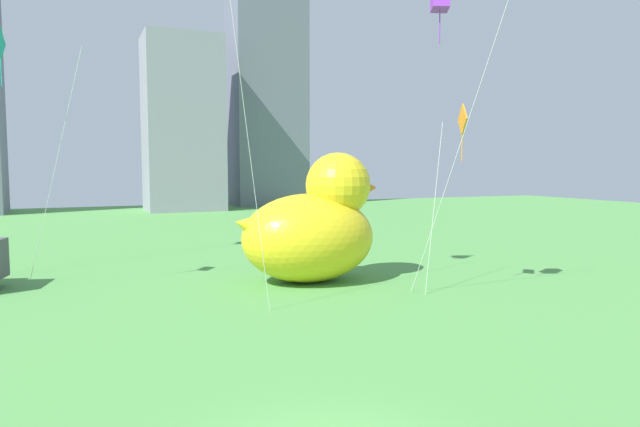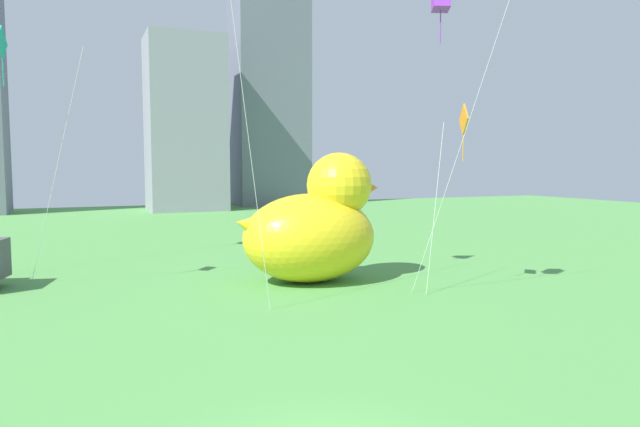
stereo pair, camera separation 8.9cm
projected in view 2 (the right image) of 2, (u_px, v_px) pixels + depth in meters
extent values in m
ellipsoid|color=yellow|center=(309.00, 238.00, 25.86)|extent=(6.16, 4.55, 4.02)
sphere|color=yellow|center=(339.00, 185.00, 26.23)|extent=(3.00, 3.00, 3.00)
cone|color=orange|center=(365.00, 188.00, 26.77)|extent=(1.35, 1.35, 1.35)
cone|color=yellow|center=(252.00, 226.00, 24.76)|extent=(1.84, 1.61, 1.93)
cube|color=gray|center=(185.00, 124.00, 67.12)|extent=(8.73, 7.55, 20.24)
cube|color=slate|center=(269.00, 64.00, 75.76)|extent=(9.52, 7.20, 37.39)
cylinder|color=silver|center=(236.00, 40.00, 19.26)|extent=(2.55, 0.77, 18.98)
cylinder|color=silver|center=(56.00, 172.00, 24.23)|extent=(2.49, 3.39, 10.05)
cube|color=teal|center=(2.00, 42.00, 22.03)|extent=(0.28, 1.26, 1.27)
cylinder|color=teal|center=(3.00, 66.00, 22.10)|extent=(0.04, 0.04, 1.60)
cylinder|color=silver|center=(457.00, 155.00, 22.32)|extent=(2.02, 3.20, 11.36)
cylinder|color=purple|center=(441.00, 20.00, 20.39)|extent=(0.04, 0.04, 1.60)
cylinder|color=silver|center=(435.00, 206.00, 24.07)|extent=(1.75, 1.47, 7.16)
cube|color=orange|center=(464.00, 119.00, 23.26)|extent=(0.52, 1.21, 1.27)
cylinder|color=orange|center=(463.00, 142.00, 23.33)|extent=(0.04, 0.04, 1.60)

